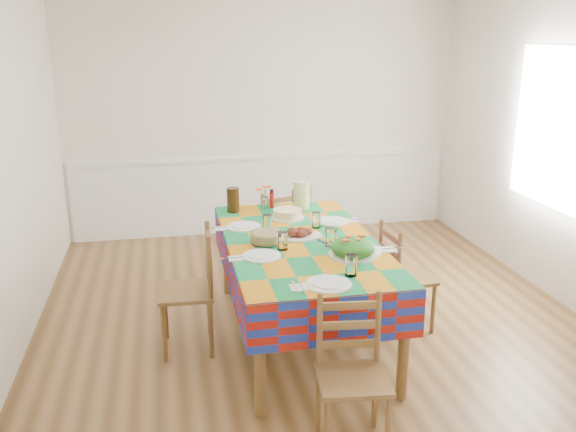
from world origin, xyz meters
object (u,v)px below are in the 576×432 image
at_px(dining_table, 301,251).
at_px(tea_pitcher, 233,200).
at_px(chair_right, 403,278).
at_px(chair_near, 352,375).
at_px(meat_platter, 299,234).
at_px(green_pitcher, 302,194).
at_px(chair_left, 192,291).
at_px(chair_far, 272,233).

relative_size(dining_table, tea_pitcher, 9.67).
xyz_separation_m(tea_pitcher, chair_right, (1.25, -0.85, -0.48)).
height_order(dining_table, chair_near, chair_near).
bearing_deg(meat_platter, green_pitcher, 75.93).
bearing_deg(chair_near, meat_platter, 96.73).
xyz_separation_m(tea_pitcher, chair_near, (0.42, -2.16, -0.47)).
bearing_deg(green_pitcher, tea_pitcher, -179.32).
relative_size(dining_table, chair_right, 2.37).
xyz_separation_m(chair_near, chair_right, (0.83, 1.31, -0.01)).
bearing_deg(chair_left, dining_table, 92.41).
relative_size(tea_pitcher, chair_right, 0.25).
height_order(tea_pitcher, chair_far, tea_pitcher).
distance_m(meat_platter, chair_left, 0.91).
distance_m(chair_near, chair_right, 1.55).
height_order(tea_pitcher, chair_right, tea_pitcher).
bearing_deg(chair_far, green_pitcher, 94.26).
height_order(dining_table, chair_far, chair_far).
xyz_separation_m(green_pitcher, chair_near, (-0.19, -2.17, -0.49)).
height_order(green_pitcher, chair_far, green_pitcher).
xyz_separation_m(meat_platter, chair_right, (0.83, -0.07, -0.40)).
xyz_separation_m(dining_table, chair_left, (-0.83, -0.00, -0.25)).
bearing_deg(chair_right, meat_platter, 80.09).
xyz_separation_m(dining_table, chair_far, (0.01, 1.32, -0.29)).
bearing_deg(chair_far, dining_table, 71.68).
bearing_deg(meat_platter, chair_right, -5.04).
bearing_deg(green_pitcher, chair_near, -95.09).
relative_size(meat_platter, green_pitcher, 1.42).
height_order(meat_platter, chair_far, meat_platter).
height_order(meat_platter, green_pitcher, green_pitcher).
relative_size(meat_platter, chair_right, 0.40).
bearing_deg(chair_near, green_pitcher, 91.47).
distance_m(green_pitcher, chair_near, 2.23).
bearing_deg(chair_right, green_pitcher, 31.60).
bearing_deg(chair_near, chair_right, 64.22).
height_order(dining_table, chair_right, chair_right).
distance_m(dining_table, meat_platter, 0.14).
height_order(dining_table, tea_pitcher, tea_pitcher).
relative_size(chair_near, chair_right, 1.03).
bearing_deg(dining_table, chair_right, -0.24).
xyz_separation_m(tea_pitcher, chair_far, (0.42, 0.47, -0.48)).
distance_m(meat_platter, chair_far, 1.31).
xyz_separation_m(tea_pitcher, chair_left, (-0.42, -0.85, -0.45)).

